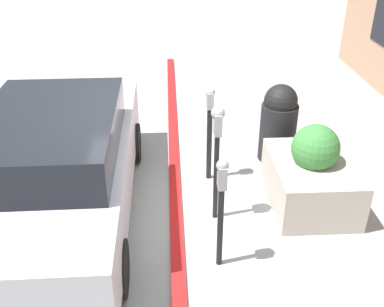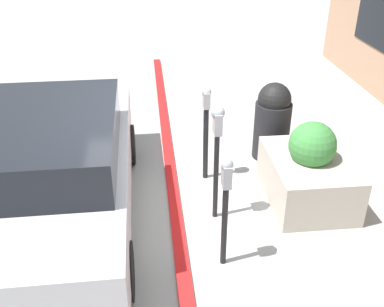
% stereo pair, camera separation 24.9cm
% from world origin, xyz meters
% --- Properties ---
extents(ground_plane, '(40.00, 40.00, 0.00)m').
position_xyz_m(ground_plane, '(0.00, 0.00, 0.00)').
color(ground_plane, '#999993').
extents(curb_strip, '(13.50, 0.16, 0.04)m').
position_xyz_m(curb_strip, '(0.00, 0.08, 0.02)').
color(curb_strip, red).
rests_on(curb_strip, ground_plane).
extents(parking_meter_nearest, '(0.16, 0.13, 1.35)m').
position_xyz_m(parking_meter_nearest, '(-0.90, -0.39, 0.91)').
color(parking_meter_nearest, black).
rests_on(parking_meter_nearest, ground_plane).
extents(parking_meter_second, '(0.19, 0.16, 1.55)m').
position_xyz_m(parking_meter_second, '(-0.03, -0.43, 1.12)').
color(parking_meter_second, black).
rests_on(parking_meter_second, ground_plane).
extents(parking_meter_middle, '(0.16, 0.13, 1.42)m').
position_xyz_m(parking_meter_middle, '(0.94, -0.43, 0.90)').
color(parking_meter_middle, black).
rests_on(parking_meter_middle, ground_plane).
extents(planter_box, '(1.41, 1.04, 1.15)m').
position_xyz_m(planter_box, '(0.23, -1.72, 0.42)').
color(planter_box, '#B2A899').
rests_on(planter_box, ground_plane).
extents(parked_car_front, '(4.49, 1.80, 1.52)m').
position_xyz_m(parked_car_front, '(0.09, 1.51, 0.79)').
color(parked_car_front, '#B7B7BC').
rests_on(parked_car_front, ground_plane).
extents(trash_bin, '(0.57, 0.57, 1.23)m').
position_xyz_m(trash_bin, '(1.48, -1.55, 0.62)').
color(trash_bin, black).
rests_on(trash_bin, ground_plane).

